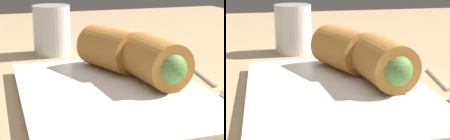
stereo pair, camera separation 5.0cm
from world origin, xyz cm
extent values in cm
cube|color=tan|center=(0.00, 0.00, 1.00)|extent=(180.00, 140.00, 2.00)
cube|color=white|center=(3.40, -1.15, 2.60)|extent=(30.08, 22.14, 1.20)
cube|color=white|center=(3.40, -1.15, 3.35)|extent=(31.28, 23.03, 0.30)
cylinder|color=#B77533|center=(3.91, -7.23, 6.58)|extent=(9.88, 7.14, 6.16)
sphere|color=#56843D|center=(0.23, -7.64, 6.58)|extent=(4.00, 4.00, 4.00)
cylinder|color=#B77533|center=(12.10, -3.79, 6.58)|extent=(10.90, 9.21, 6.16)
sphere|color=#6B9E47|center=(8.68, -5.20, 6.58)|extent=(4.00, 4.00, 4.00)
cylinder|color=silver|center=(8.39, -17.32, 2.25)|extent=(10.08, 2.01, 0.50)
cylinder|color=silver|center=(30.25, 2.25, 6.63)|extent=(6.99, 6.99, 9.27)
camera|label=1|loc=(-39.81, 12.60, 19.31)|focal=60.00mm
camera|label=2|loc=(-41.06, 7.75, 19.31)|focal=60.00mm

